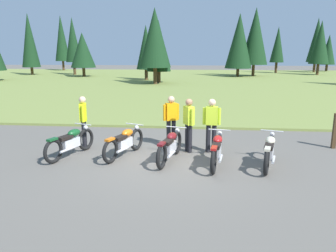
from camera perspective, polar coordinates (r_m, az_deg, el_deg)
The scene contains 13 objects.
ground_plane at distance 9.28m, azimuth -0.34°, elevation -6.25°, with size 140.00×140.00×0.00m, color #605B54.
grass_moorland at distance 34.94m, azimuth 3.90°, elevation 7.91°, with size 80.00×44.00×0.10m, color olive.
forest_treeline at distance 40.49m, azimuth 3.54°, elevation 14.60°, with size 45.73×29.42×8.97m.
motorcycle_british_green at distance 10.04m, azimuth -16.76°, elevation -2.70°, with size 0.91×2.01×0.88m.
motorcycle_orange at distance 9.70m, azimuth -7.68°, elevation -2.80°, with size 0.92×2.00×0.88m.
motorcycle_maroon at distance 9.21m, azimuth 0.36°, elevation -3.54°, with size 0.73×2.07×0.88m.
motorcycle_red at distance 8.97m, azimuth 8.60°, elevation -4.14°, with size 0.62×2.09×0.88m.
motorcycle_cream at distance 9.20m, azimuth 17.41°, elevation -4.17°, with size 0.81×2.04×0.88m.
rider_near_row_end at distance 9.96m, azimuth 7.68°, elevation 0.63°, with size 0.55×0.24×1.67m.
rider_with_back_turned at distance 9.95m, azimuth 3.68°, elevation 0.70°, with size 0.36×0.50×1.67m.
rider_in_hivis_vest at distance 10.53m, azimuth 0.56°, elevation 1.41°, with size 0.50×0.36×1.67m.
rider_checking_bike at distance 10.81m, azimuth -14.68°, elevation 1.28°, with size 0.32×0.53×1.67m.
trail_marker_post at distance 11.68m, azimuth 27.33°, elevation -0.78°, with size 0.12×0.12×1.15m, color #47331E.
Camera 1 is at (0.87, -8.73, 3.04)m, focal length 34.60 mm.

